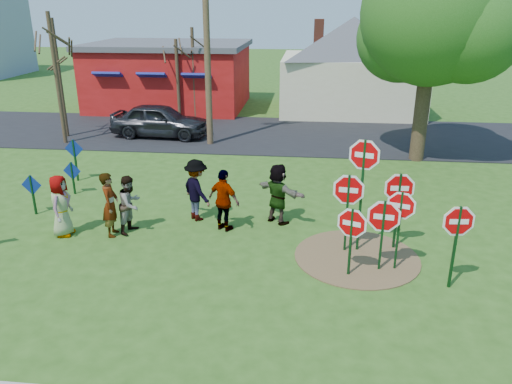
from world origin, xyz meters
TOP-DOWN VIEW (x-y plane):
  - ground at (0.00, 0.00)m, footprint 120.00×120.00m
  - road at (0.00, 11.50)m, footprint 120.00×7.50m
  - dirt_patch at (4.50, -1.00)m, footprint 3.20×3.20m
  - red_building at (-5.50, 17.99)m, footprint 9.40×7.69m
  - cream_house at (5.50, 18.00)m, footprint 9.40×9.40m
  - stop_sign_a at (4.23, -1.91)m, footprint 0.91×0.37m
  - stop_sign_b at (4.54, -0.57)m, footprint 1.02×0.33m
  - stop_sign_c at (5.38, -1.50)m, footprint 0.88×0.32m
  - stop_sign_d at (5.51, -0.35)m, footprint 1.06×0.07m
  - stop_sign_e at (4.99, -1.57)m, footprint 1.07×0.16m
  - stop_sign_f at (6.50, -2.21)m, footprint 0.96×0.12m
  - stop_sign_g at (4.21, -0.64)m, footprint 1.08×0.16m
  - blue_diamond_b at (-5.19, 0.80)m, footprint 0.65×0.06m
  - blue_diamond_c at (-4.77, 2.61)m, footprint 0.64×0.07m
  - blue_diamond_d at (-5.26, 3.93)m, footprint 0.71×0.07m
  - person_a at (-3.62, -0.50)m, footprint 0.60×0.89m
  - person_b at (-2.25, -0.35)m, footprint 0.53×0.73m
  - person_c at (-1.78, -0.08)m, footprint 0.83×0.96m
  - person_d at (-0.11, 0.97)m, footprint 1.34×1.36m
  - person_e at (0.83, 0.30)m, footprint 1.15×0.92m
  - person_f at (2.32, 1.01)m, footprint 1.68×1.44m
  - suv at (-4.03, 10.45)m, footprint 4.77×2.20m
  - utility_pole at (-1.37, 9.40)m, footprint 2.17×0.61m
  - leafy_tree at (7.79, 7.95)m, footprint 5.99×5.47m
  - bare_tree_west at (-8.13, 8.86)m, footprint 1.80×1.80m
  - bare_tree_east at (-3.22, 14.58)m, footprint 1.80×1.80m
  - bare_tree_mid at (-8.58, 10.00)m, footprint 1.80×1.80m
  - bare_tree_extra at (-4.06, 14.30)m, footprint 1.80×1.80m

SIDE VIEW (x-z plane):
  - ground at x=0.00m, z-range 0.00..0.00m
  - dirt_patch at x=4.50m, z-range 0.00..0.03m
  - road at x=0.00m, z-range 0.00..0.04m
  - blue_diamond_c at x=-4.77m, z-range 0.13..1.28m
  - blue_diamond_b at x=-5.19m, z-range 0.15..1.44m
  - suv at x=-4.03m, z-range 0.04..1.62m
  - person_c at x=-1.78m, z-range 0.00..1.68m
  - person_a at x=-3.62m, z-range 0.00..1.77m
  - person_f at x=2.32m, z-range 0.00..1.82m
  - person_e at x=0.83m, z-range 0.00..1.82m
  - person_b at x=-2.25m, z-range 0.00..1.84m
  - person_d at x=-0.11m, z-range 0.00..1.88m
  - blue_diamond_d at x=-5.26m, z-range 0.20..1.77m
  - stop_sign_a at x=4.23m, z-range 0.31..2.17m
  - stop_sign_e at x=4.99m, z-range 0.32..2.28m
  - stop_sign_c at x=5.38m, z-range 0.42..2.57m
  - stop_sign_f at x=6.50m, z-range 0.44..2.59m
  - stop_sign_g at x=4.21m, z-range 0.41..2.67m
  - stop_sign_d at x=5.51m, z-range 0.45..2.69m
  - red_building at x=-5.50m, z-range 0.02..3.92m
  - stop_sign_b at x=4.54m, z-range 0.73..3.90m
  - bare_tree_extra at x=-4.06m, z-range 0.64..4.99m
  - cream_house at x=5.50m, z-range -0.33..6.17m
  - bare_tree_east at x=-3.22m, z-range 0.73..5.66m
  - bare_tree_mid at x=-8.58m, z-range 0.81..6.33m
  - bare_tree_west at x=-8.13m, z-range 0.86..6.67m
  - utility_pole at x=-1.37m, z-range 0.24..9.25m
  - leafy_tree at x=7.79m, z-range 1.22..9.74m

